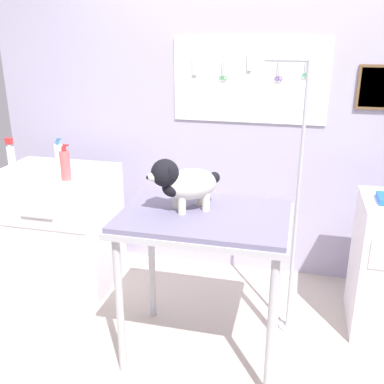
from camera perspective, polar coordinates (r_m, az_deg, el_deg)
The scene contains 9 objects.
ground at distance 2.81m, azimuth 2.03°, elevation -21.84°, with size 4.40×4.00×0.04m, color #BAADA0.
rear_wall_panel at distance 3.43m, azimuth 6.83°, elevation 8.11°, with size 4.00×0.09×2.30m.
grooming_table at distance 2.48m, azimuth 1.57°, elevation -4.78°, with size 0.94×0.67×0.91m.
grooming_arm at distance 2.77m, azimuth 12.96°, elevation -2.94°, with size 0.29×0.11×1.71m.
dog at distance 2.43m, azimuth -1.14°, elevation 1.21°, with size 0.39×0.33×0.30m.
counter_left at distance 3.52m, azimuth -16.30°, elevation -4.31°, with size 0.80×0.58×0.91m.
conditioner_bottle at distance 3.51m, azimuth -22.07°, elevation 4.41°, with size 0.06×0.06×0.22m.
detangler_spray at distance 3.08m, azimuth -15.82°, elevation 3.33°, with size 0.07×0.07×0.24m.
spray_bottle_tall at distance 3.30m, azimuth -16.59°, elevation 4.24°, with size 0.06×0.05×0.24m.
Camera 1 is at (0.41, -2.06, 1.84)m, focal length 41.90 mm.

